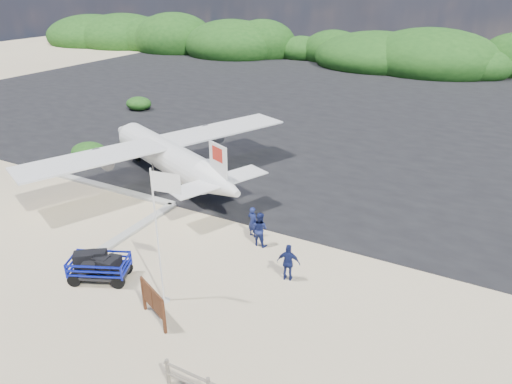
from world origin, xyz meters
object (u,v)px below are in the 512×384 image
crew_c (288,263)px  baggage_cart (102,279)px  crew_a (253,222)px  signboard (155,321)px  flagpole (164,300)px  crew_b (260,229)px

crew_c → baggage_cart: bearing=15.6°
crew_a → crew_c: bearing=156.0°
signboard → crew_c: size_ratio=1.11×
flagpole → crew_c: flagpole is taller
crew_b → signboard: bearing=85.9°
signboard → crew_b: crew_b is taller
signboard → crew_a: (0.28, 7.11, 0.79)m
crew_b → crew_c: (2.34, -1.89, -0.01)m
baggage_cart → crew_c: crew_c is taller
crew_a → crew_b: 0.88m
baggage_cart → signboard: (3.63, -0.95, 0.00)m
flagpole → signboard: size_ratio=3.03×
crew_a → flagpole: bearing=98.4°
flagpole → crew_a: (0.72, 6.02, 0.79)m
signboard → flagpole: bearing=136.2°
flagpole → crew_a: flagpole is taller
crew_b → baggage_cart: bearing=54.8°
baggage_cart → signboard: bearing=-38.4°
signboard → crew_a: bearing=111.9°
flagpole → crew_b: (1.39, 5.45, 0.85)m
flagpole → crew_a: 6.11m
signboard → baggage_cart: bearing=-170.5°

